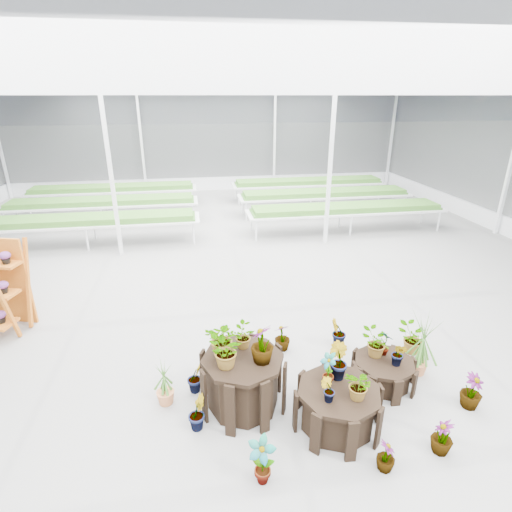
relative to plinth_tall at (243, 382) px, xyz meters
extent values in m
plane|color=gray|center=(0.37, 2.41, -0.41)|extent=(24.00, 24.00, 0.00)
cylinder|color=black|center=(0.00, 0.00, 0.00)|extent=(1.55, 1.55, 0.82)
cylinder|color=black|center=(1.20, -0.60, -0.11)|extent=(1.20, 1.20, 0.61)
cylinder|color=black|center=(2.20, 0.10, -0.19)|extent=(0.98, 0.98, 0.43)
imported|color=#3B6C26|center=(-0.25, 0.12, 0.66)|extent=(0.60, 0.59, 0.51)
imported|color=#3B6C26|center=(0.25, -0.12, 0.69)|extent=(0.44, 0.44, 0.56)
imported|color=#3B6C26|center=(0.03, 0.26, 0.59)|extent=(0.42, 0.43, 0.36)
imported|color=#3B6C26|center=(-0.24, -0.18, 0.66)|extent=(0.51, 0.55, 0.50)
imported|color=#3B6C26|center=(1.08, -0.47, 0.44)|extent=(0.23, 0.29, 0.49)
imported|color=#3B6C26|center=(1.38, -0.80, 0.40)|extent=(0.44, 0.46, 0.40)
imported|color=#3B6C26|center=(1.25, -0.34, 0.46)|extent=(0.31, 0.34, 0.52)
imported|color=#3B6C26|center=(0.98, -0.77, 0.36)|extent=(0.23, 0.22, 0.33)
imported|color=#3B6C26|center=(2.09, 0.24, 0.25)|extent=(0.45, 0.40, 0.46)
imported|color=#3B6C26|center=(2.33, -0.04, 0.22)|extent=(0.27, 0.28, 0.40)
imported|color=#3B6C26|center=(2.26, 0.25, 0.23)|extent=(0.24, 0.27, 0.42)
imported|color=#3B6C26|center=(-0.67, -0.33, -0.16)|extent=(0.31, 0.34, 0.50)
imported|color=#3B6C26|center=(-0.67, 0.42, -0.16)|extent=(0.35, 0.35, 0.50)
imported|color=#3B6C26|center=(0.05, -1.28, -0.09)|extent=(0.40, 0.34, 0.64)
imported|color=#3B6C26|center=(1.54, -1.35, -0.21)|extent=(0.25, 0.25, 0.40)
imported|color=#3B6C26|center=(2.35, -1.22, -0.17)|extent=(0.37, 0.37, 0.48)
imported|color=#3B6C26|center=(3.23, -0.56, -0.14)|extent=(0.39, 0.39, 0.54)
imported|color=#3B6C26|center=(3.06, 0.79, -0.14)|extent=(0.58, 0.54, 0.54)
imported|color=#3B6C26|center=(1.85, 1.17, -0.13)|extent=(0.39, 0.36, 0.56)
imported|color=#3B6C26|center=(0.86, 1.25, -0.16)|extent=(0.36, 0.36, 0.50)
imported|color=#3B6C26|center=(-0.19, 0.75, -0.15)|extent=(0.41, 0.41, 0.51)
camera|label=1|loc=(-0.55, -4.57, 3.79)|focal=28.00mm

